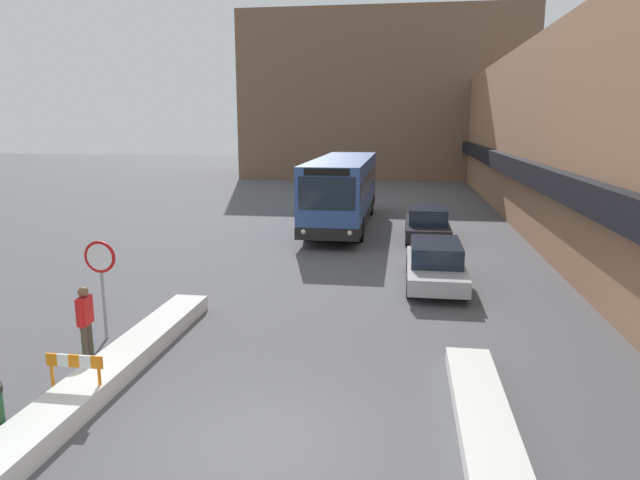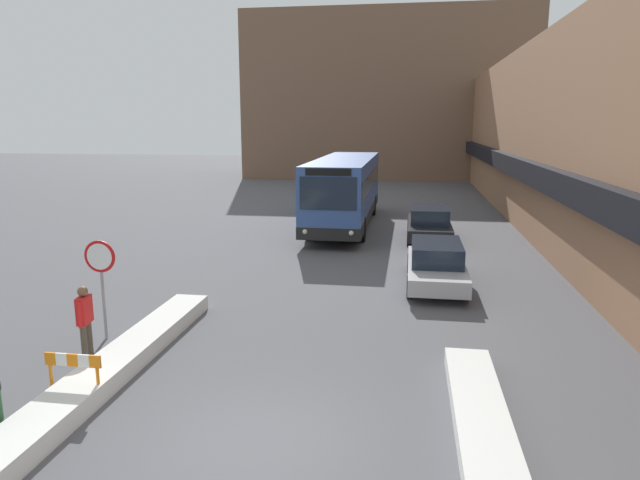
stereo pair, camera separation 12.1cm
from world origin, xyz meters
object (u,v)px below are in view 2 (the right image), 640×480
object	(u,v)px
parked_car_front	(436,263)
construction_barricade	(73,368)
city_bus	(345,190)
stop_sign	(101,268)
parked_car_middle	(429,223)
pedestrian	(85,316)

from	to	relation	value
parked_car_front	construction_barricade	distance (m)	11.31
city_bus	stop_sign	world-z (taller)	city_bus
parked_car_middle	construction_barricade	world-z (taller)	parked_car_middle
city_bus	parked_car_front	xyz separation A→B (m)	(4.06, -10.09, -1.12)
parked_car_front	pedestrian	world-z (taller)	pedestrian
city_bus	parked_car_middle	distance (m)	5.05
stop_sign	city_bus	bearing A→B (deg)	76.21
city_bus	parked_car_front	world-z (taller)	city_bus
parked_car_front	city_bus	bearing A→B (deg)	111.91
stop_sign	pedestrian	distance (m)	1.39
city_bus	parked_car_front	size ratio (longest dim) A/B	2.59
stop_sign	construction_barricade	bearing A→B (deg)	-70.24
stop_sign	pedestrian	world-z (taller)	stop_sign
parked_car_middle	construction_barricade	distance (m)	17.66
city_bus	pedestrian	world-z (taller)	city_bus
parked_car_front	parked_car_middle	size ratio (longest dim) A/B	1.01
city_bus	parked_car_middle	world-z (taller)	city_bus
parked_car_middle	parked_car_front	bearing A→B (deg)	-90.00
city_bus	construction_barricade	bearing A→B (deg)	-98.52
pedestrian	construction_barricade	size ratio (longest dim) A/B	1.49
stop_sign	pedestrian	xyz separation A→B (m)	(0.21, -1.14, -0.76)
parked_car_middle	city_bus	bearing A→B (deg)	145.50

